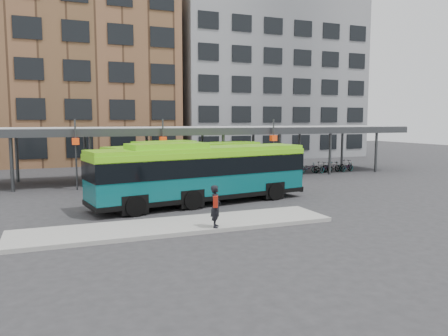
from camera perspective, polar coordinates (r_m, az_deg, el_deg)
ground at (r=24.18m, az=4.68°, el=-5.00°), size 120.00×120.00×0.00m
boarding_island at (r=19.47m, az=-6.04°, el=-7.51°), size 14.00×3.00×0.18m
canopy at (r=35.69m, az=-4.59°, el=4.94°), size 40.00×6.53×4.80m
building_brick at (r=53.60m, az=-21.49°, el=12.56°), size 26.00×14.00×22.00m
building_grey at (r=59.73m, az=4.89°, el=11.31°), size 24.00×14.00×20.00m
bus_front at (r=24.61m, az=-3.00°, el=-0.50°), size 12.94×4.74×3.49m
bus_rear at (r=30.45m, az=-4.72°, el=0.63°), size 12.23×6.75×3.34m
pedestrian at (r=18.54m, az=-1.09°, el=-4.99°), size 0.66×0.78×1.81m
bike_rack at (r=40.95m, az=13.72°, el=0.14°), size 5.80×1.76×1.08m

